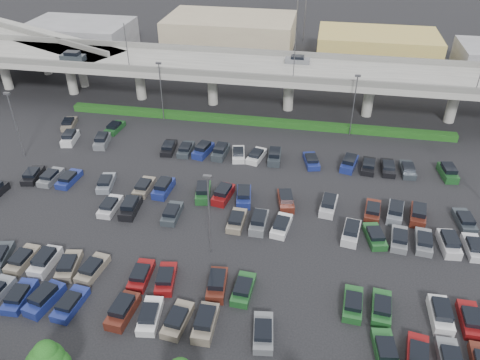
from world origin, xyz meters
name	(u,v)px	position (x,y,z in m)	size (l,w,h in m)	color
ground	(225,210)	(0.00, 0.00, 0.00)	(280.00, 280.00, 0.00)	black
overpass	(260,71)	(-0.25, 32.00, 6.97)	(150.00, 13.00, 15.80)	gray
on_ramp	(26,38)	(-52.10, 43.05, 6.86)	(50.93, 30.13, 8.80)	gray
hedge	(255,121)	(0.00, 25.00, 0.55)	(66.00, 1.60, 1.10)	#153B11
parked_cars	(220,222)	(0.12, -3.35, 0.62)	(63.09, 41.69, 1.67)	slate
light_poles	(195,157)	(-4.13, 2.00, 6.24)	(66.90, 48.38, 10.30)	#4F4F54
distant_buildings	(333,43)	(12.38, 61.81, 3.74)	(138.00, 24.00, 9.00)	gray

